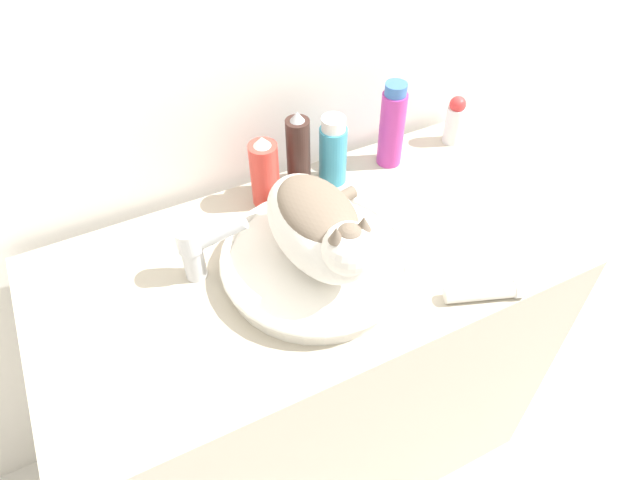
{
  "coord_description": "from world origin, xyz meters",
  "views": [
    {
      "loc": [
        -0.33,
        -0.45,
        1.76
      ],
      "look_at": [
        0.01,
        0.24,
        0.96
      ],
      "focal_mm": 32.0,
      "sensor_mm": 36.0,
      "label": 1
    }
  ],
  "objects_px": {
    "hairspray_can_black": "(298,156)",
    "faucet": "(197,248)",
    "shampoo_bottle_tall": "(392,126)",
    "deodorant_stick": "(455,120)",
    "cream_tube": "(485,292)",
    "spray_bottle_trigger": "(266,172)",
    "cat": "(320,226)",
    "mouthwash_bottle": "(333,151)"
  },
  "relations": [
    {
      "from": "cream_tube",
      "to": "hairspray_can_black",
      "type": "bearing_deg",
      "value": 112.51
    },
    {
      "from": "faucet",
      "to": "deodorant_stick",
      "type": "distance_m",
      "value": 0.75
    },
    {
      "from": "cat",
      "to": "spray_bottle_trigger",
      "type": "distance_m",
      "value": 0.26
    },
    {
      "from": "hairspray_can_black",
      "to": "mouthwash_bottle",
      "type": "height_order",
      "value": "hairspray_can_black"
    },
    {
      "from": "spray_bottle_trigger",
      "to": "deodorant_stick",
      "type": "distance_m",
      "value": 0.52
    },
    {
      "from": "deodorant_stick",
      "to": "mouthwash_bottle",
      "type": "bearing_deg",
      "value": 180.0
    },
    {
      "from": "spray_bottle_trigger",
      "to": "faucet",
      "type": "bearing_deg",
      "value": -144.44
    },
    {
      "from": "hairspray_can_black",
      "to": "faucet",
      "type": "bearing_deg",
      "value": -152.72
    },
    {
      "from": "shampoo_bottle_tall",
      "to": "deodorant_stick",
      "type": "height_order",
      "value": "shampoo_bottle_tall"
    },
    {
      "from": "faucet",
      "to": "cream_tube",
      "type": "bearing_deg",
      "value": -9.46
    },
    {
      "from": "shampoo_bottle_tall",
      "to": "deodorant_stick",
      "type": "distance_m",
      "value": 0.2
    },
    {
      "from": "cat",
      "to": "spray_bottle_trigger",
      "type": "relative_size",
      "value": 1.74
    },
    {
      "from": "cat",
      "to": "mouthwash_bottle",
      "type": "relative_size",
      "value": 1.78
    },
    {
      "from": "cat",
      "to": "deodorant_stick",
      "type": "relative_size",
      "value": 2.37
    },
    {
      "from": "faucet",
      "to": "shampoo_bottle_tall",
      "type": "distance_m",
      "value": 0.56
    },
    {
      "from": "faucet",
      "to": "shampoo_bottle_tall",
      "type": "xyz_separation_m",
      "value": [
        0.54,
        0.15,
        0.03
      ]
    },
    {
      "from": "spray_bottle_trigger",
      "to": "shampoo_bottle_tall",
      "type": "distance_m",
      "value": 0.33
    },
    {
      "from": "hairspray_can_black",
      "to": "shampoo_bottle_tall",
      "type": "bearing_deg",
      "value": -0.0
    },
    {
      "from": "hairspray_can_black",
      "to": "deodorant_stick",
      "type": "height_order",
      "value": "hairspray_can_black"
    },
    {
      "from": "faucet",
      "to": "cream_tube",
      "type": "xyz_separation_m",
      "value": [
        0.48,
        -0.31,
        -0.06
      ]
    },
    {
      "from": "deodorant_stick",
      "to": "cream_tube",
      "type": "height_order",
      "value": "deodorant_stick"
    },
    {
      "from": "spray_bottle_trigger",
      "to": "deodorant_stick",
      "type": "xyz_separation_m",
      "value": [
        0.52,
        0.0,
        -0.02
      ]
    },
    {
      "from": "cat",
      "to": "faucet",
      "type": "relative_size",
      "value": 2.03
    },
    {
      "from": "hairspray_can_black",
      "to": "mouthwash_bottle",
      "type": "bearing_deg",
      "value": 0.0
    },
    {
      "from": "mouthwash_bottle",
      "to": "deodorant_stick",
      "type": "bearing_deg",
      "value": -0.0
    },
    {
      "from": "hairspray_can_black",
      "to": "shampoo_bottle_tall",
      "type": "xyz_separation_m",
      "value": [
        0.25,
        -0.0,
        0.0
      ]
    },
    {
      "from": "hairspray_can_black",
      "to": "cream_tube",
      "type": "relative_size",
      "value": 1.36
    },
    {
      "from": "deodorant_stick",
      "to": "cream_tube",
      "type": "xyz_separation_m",
      "value": [
        -0.25,
        -0.46,
        -0.05
      ]
    },
    {
      "from": "cat",
      "to": "spray_bottle_trigger",
      "type": "xyz_separation_m",
      "value": [
        -0.01,
        0.26,
        -0.05
      ]
    },
    {
      "from": "spray_bottle_trigger",
      "to": "shampoo_bottle_tall",
      "type": "height_order",
      "value": "shampoo_bottle_tall"
    },
    {
      "from": "deodorant_stick",
      "to": "cream_tube",
      "type": "bearing_deg",
      "value": -118.44
    },
    {
      "from": "faucet",
      "to": "mouthwash_bottle",
      "type": "height_order",
      "value": "mouthwash_bottle"
    },
    {
      "from": "cat",
      "to": "hairspray_can_black",
      "type": "distance_m",
      "value": 0.27
    },
    {
      "from": "hairspray_can_black",
      "to": "cream_tube",
      "type": "distance_m",
      "value": 0.5
    },
    {
      "from": "shampoo_bottle_tall",
      "to": "cream_tube",
      "type": "height_order",
      "value": "shampoo_bottle_tall"
    },
    {
      "from": "faucet",
      "to": "spray_bottle_trigger",
      "type": "height_order",
      "value": "spray_bottle_trigger"
    },
    {
      "from": "shampoo_bottle_tall",
      "to": "cream_tube",
      "type": "distance_m",
      "value": 0.47
    },
    {
      "from": "hairspray_can_black",
      "to": "shampoo_bottle_tall",
      "type": "relative_size",
      "value": 0.99
    },
    {
      "from": "cat",
      "to": "mouthwash_bottle",
      "type": "distance_m",
      "value": 0.31
    },
    {
      "from": "spray_bottle_trigger",
      "to": "cream_tube",
      "type": "relative_size",
      "value": 1.13
    },
    {
      "from": "faucet",
      "to": "hairspray_can_black",
      "type": "relative_size",
      "value": 0.71
    },
    {
      "from": "deodorant_stick",
      "to": "cat",
      "type": "bearing_deg",
      "value": -153.44
    }
  ]
}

